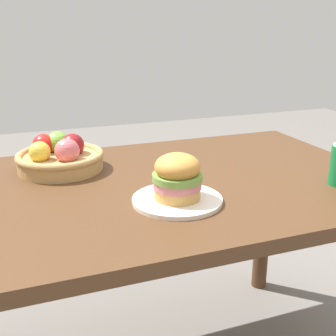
% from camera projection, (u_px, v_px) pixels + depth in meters
% --- Properties ---
extents(dining_table, '(1.40, 0.90, 0.75)m').
position_uv_depth(dining_table, '(166.00, 211.00, 1.39)').
color(dining_table, '#4C301C').
rests_on(dining_table, ground_plane).
extents(plate, '(0.25, 0.25, 0.01)m').
position_uv_depth(plate, '(177.00, 200.00, 1.20)').
color(plate, silver).
rests_on(plate, dining_table).
extents(sandwich, '(0.14, 0.14, 0.13)m').
position_uv_depth(sandwich, '(177.00, 176.00, 1.18)').
color(sandwich, tan).
rests_on(sandwich, plate).
extents(fruit_basket, '(0.29, 0.29, 0.12)m').
position_uv_depth(fruit_basket, '(60.00, 157.00, 1.45)').
color(fruit_basket, tan).
rests_on(fruit_basket, dining_table).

